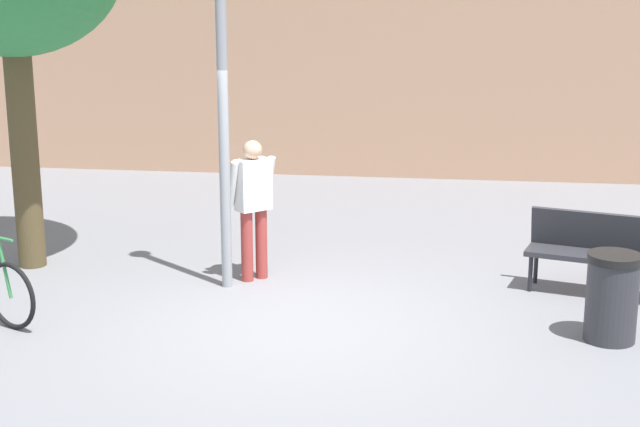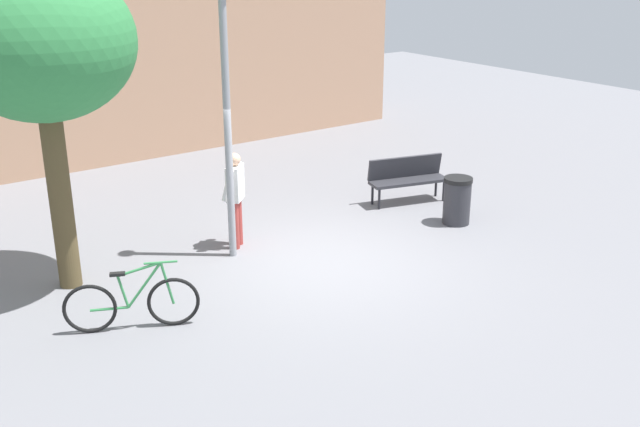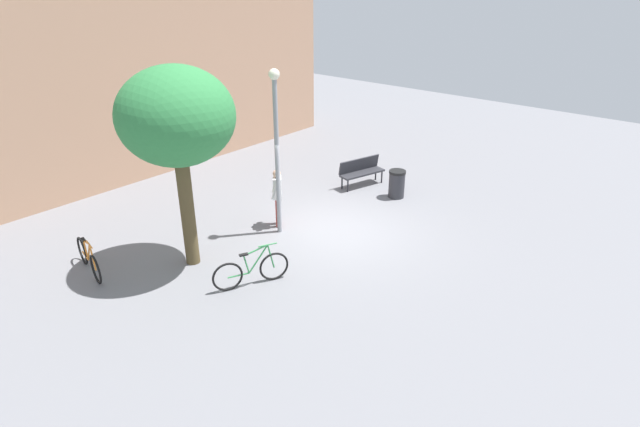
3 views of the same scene
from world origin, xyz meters
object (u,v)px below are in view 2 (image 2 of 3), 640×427
object	(u,v)px
park_bench	(407,176)
plaza_tree	(41,45)
trash_bin	(457,200)
bicycle_green	(133,303)
person_by_lamppost	(235,193)
lamppost	(226,98)

from	to	relation	value
park_bench	plaza_tree	bearing A→B (deg)	178.84
plaza_tree	trash_bin	size ratio (longest dim) A/B	5.39
bicycle_green	trash_bin	size ratio (longest dim) A/B	1.87
person_by_lamppost	park_bench	size ratio (longest dim) A/B	1.00
bicycle_green	trash_bin	bearing A→B (deg)	2.41
person_by_lamppost	trash_bin	size ratio (longest dim) A/B	1.88
person_by_lamppost	bicycle_green	world-z (taller)	person_by_lamppost
plaza_tree	trash_bin	bearing A→B (deg)	-13.45
person_by_lamppost	trash_bin	xyz separation A→B (m)	(3.88, -1.44, -0.52)
person_by_lamppost	plaza_tree	distance (m)	3.90
lamppost	person_by_lamppost	world-z (taller)	lamppost
bicycle_green	park_bench	bearing A→B (deg)	14.84
person_by_lamppost	lamppost	bearing A→B (deg)	-130.34
park_bench	plaza_tree	size ratio (longest dim) A/B	0.35
person_by_lamppost	park_bench	world-z (taller)	person_by_lamppost
lamppost	bicycle_green	xyz separation A→B (m)	(-2.35, -1.41, -2.28)
park_bench	bicycle_green	distance (m)	6.81
person_by_lamppost	park_bench	bearing A→B (deg)	0.37
bicycle_green	person_by_lamppost	bearing A→B (deg)	33.35
plaza_tree	lamppost	bearing A→B (deg)	-10.28
trash_bin	plaza_tree	bearing A→B (deg)	166.55
lamppost	park_bench	xyz separation A→B (m)	(4.23, 0.33, -2.12)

